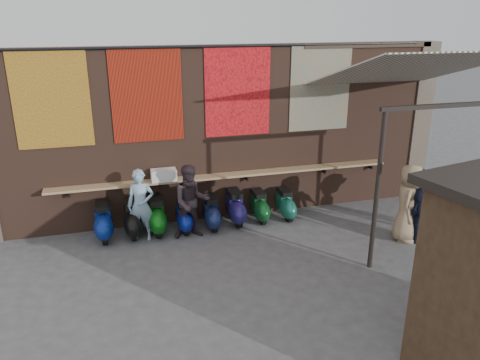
{
  "coord_description": "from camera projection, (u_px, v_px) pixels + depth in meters",
  "views": [
    {
      "loc": [
        -2.47,
        -7.62,
        4.61
      ],
      "look_at": [
        -0.01,
        1.2,
        1.37
      ],
      "focal_mm": 35.0,
      "sensor_mm": 36.0,
      "label": 1
    }
  ],
  "objects": [
    {
      "name": "scooter_stool_2",
      "position": [
        157.0,
        216.0,
        10.37
      ],
      "size": [
        0.38,
        0.85,
        0.81
      ],
      "primitive_type": null,
      "color": "#0D5D13",
      "rests_on": "ground"
    },
    {
      "name": "shopper_navy",
      "position": [
        419.0,
        205.0,
        9.87
      ],
      "size": [
        0.98,
        0.93,
        1.63
      ],
      "primitive_type": "imported",
      "rotation": [
        0.0,
        0.0,
        3.87
      ],
      "color": "black",
      "rests_on": "ground"
    },
    {
      "name": "tapestry_multi",
      "position": [
        320.0,
        88.0,
        10.92
      ],
      "size": [
        1.5,
        0.02,
        2.0
      ],
      "primitive_type": "cube",
      "color": "teal",
      "rests_on": "brick_wall"
    },
    {
      "name": "diner_left",
      "position": [
        141.0,
        205.0,
        9.96
      ],
      "size": [
        0.64,
        0.49,
        1.57
      ],
      "primitive_type": "imported",
      "rotation": [
        0.0,
        0.0,
        -0.21
      ],
      "color": "#8BAFCB",
      "rests_on": "ground"
    },
    {
      "name": "shelf_box",
      "position": [
        164.0,
        175.0,
        10.38
      ],
      "size": [
        0.56,
        0.3,
        0.26
      ],
      "primitive_type": "cube",
      "color": "white",
      "rests_on": "eating_counter"
    },
    {
      "name": "awning_post_left",
      "position": [
        377.0,
        192.0,
        8.55
      ],
      "size": [
        0.09,
        0.09,
        3.1
      ],
      "primitive_type": "cylinder",
      "color": "black",
      "rests_on": "ground"
    },
    {
      "name": "shopper_grey",
      "position": [
        480.0,
        201.0,
        9.89
      ],
      "size": [
        1.3,
        1.27,
        1.79
      ],
      "primitive_type": "imported",
      "rotation": [
        0.0,
        0.0,
        2.4
      ],
      "color": "slate",
      "rests_on": "ground"
    },
    {
      "name": "scooter_stool_5",
      "position": [
        235.0,
        208.0,
        10.84
      ],
      "size": [
        0.37,
        0.82,
        0.78
      ],
      "primitive_type": null,
      "color": "navy",
      "rests_on": "ground"
    },
    {
      "name": "awning_ledger",
      "position": [
        370.0,
        45.0,
        10.91
      ],
      "size": [
        3.3,
        0.08,
        0.12
      ],
      "primitive_type": "cube",
      "color": "#33261C",
      "rests_on": "brick_wall"
    },
    {
      "name": "hang_rail",
      "position": [
        224.0,
        46.0,
        10.0
      ],
      "size": [
        9.5,
        0.06,
        0.06
      ],
      "primitive_type": "cylinder",
      "rotation": [
        0.0,
        1.57,
        0.0
      ],
      "color": "black",
      "rests_on": "brick_wall"
    },
    {
      "name": "ground",
      "position": [
        257.0,
        266.0,
        9.08
      ],
      "size": [
        70.0,
        70.0,
        0.0
      ],
      "primitive_type": "plane",
      "color": "#474749",
      "rests_on": "ground"
    },
    {
      "name": "scooter_stool_1",
      "position": [
        132.0,
        220.0,
        10.24
      ],
      "size": [
        0.36,
        0.8,
        0.76
      ],
      "primitive_type": null,
      "color": "black",
      "rests_on": "ground"
    },
    {
      "name": "tapestry_redgold",
      "position": [
        51.0,
        100.0,
        9.42
      ],
      "size": [
        1.5,
        0.02,
        2.0
      ],
      "primitive_type": "cube",
      "color": "maroon",
      "rests_on": "brick_wall"
    },
    {
      "name": "shopper_tan",
      "position": [
        408.0,
        203.0,
        9.91
      ],
      "size": [
        0.95,
        0.98,
        1.7
      ],
      "primitive_type": "imported",
      "rotation": [
        0.0,
        0.0,
        0.87
      ],
      "color": "#9E8464",
      "rests_on": "ground"
    },
    {
      "name": "scooter_stool_3",
      "position": [
        184.0,
        217.0,
        10.47
      ],
      "size": [
        0.32,
        0.71,
        0.68
      ],
      "primitive_type": null,
      "color": "navy",
      "rests_on": "ground"
    },
    {
      "name": "awning_header",
      "position": [
        455.0,
        105.0,
        8.4
      ],
      "size": [
        3.0,
        0.08,
        0.08
      ],
      "primitive_type": "cube",
      "color": "black",
      "rests_on": "awning_post_left"
    },
    {
      "name": "tapestry_sun",
      "position": [
        147.0,
        95.0,
        9.9
      ],
      "size": [
        1.5,
        0.02,
        2.0
      ],
      "primitive_type": "cube",
      "color": "red",
      "rests_on": "brick_wall"
    },
    {
      "name": "scooter_stool_0",
      "position": [
        104.0,
        222.0,
        10.08
      ],
      "size": [
        0.38,
        0.85,
        0.8
      ],
      "primitive_type": null,
      "color": "navy",
      "rests_on": "ground"
    },
    {
      "name": "scooter_stool_4",
      "position": [
        211.0,
        213.0,
        10.62
      ],
      "size": [
        0.35,
        0.77,
        0.73
      ],
      "primitive_type": null,
      "color": "navy",
      "rests_on": "ground"
    },
    {
      "name": "awning_canvas",
      "position": [
        408.0,
        70.0,
        9.6
      ],
      "size": [
        3.2,
        3.28,
        0.97
      ],
      "primitive_type": "cube",
      "rotation": [
        -0.28,
        0.0,
        0.0
      ],
      "color": "beige",
      "rests_on": "brick_wall"
    },
    {
      "name": "stall_sign",
      "position": [
        478.0,
        219.0,
        6.51
      ],
      "size": [
        1.18,
        0.29,
        0.5
      ],
      "primitive_type": "cube",
      "rotation": [
        0.0,
        0.0,
        0.21
      ],
      "color": "gold",
      "rests_on": "market_stall"
    },
    {
      "name": "scooter_stool_6",
      "position": [
        259.0,
        206.0,
        10.99
      ],
      "size": [
        0.34,
        0.76,
        0.72
      ],
      "primitive_type": null,
      "color": "#0D451C",
      "rests_on": "ground"
    },
    {
      "name": "pier_right",
      "position": [
        417.0,
        121.0,
        12.18
      ],
      "size": [
        0.5,
        0.5,
        4.0
      ],
      "primitive_type": "cube",
      "color": "#4C4238",
      "rests_on": "ground"
    },
    {
      "name": "brick_wall",
      "position": [
        223.0,
        134.0,
        10.87
      ],
      "size": [
        10.0,
        0.4,
        4.0
      ],
      "primitive_type": "cube",
      "color": "brown",
      "rests_on": "ground"
    },
    {
      "name": "diner_right",
      "position": [
        191.0,
        202.0,
        10.04
      ],
      "size": [
        0.8,
        0.63,
        1.64
      ],
      "primitive_type": "imported",
      "rotation": [
        0.0,
        0.0,
        0.0
      ],
      "color": "#30262C",
      "rests_on": "ground"
    },
    {
      "name": "tapestry_orange",
      "position": [
        238.0,
        92.0,
        10.41
      ],
      "size": [
        1.5,
        0.02,
        2.0
      ],
      "primitive_type": "cube",
      "color": "red",
      "rests_on": "brick_wall"
    },
    {
      "name": "stall_shelf",
      "position": [
        467.0,
        279.0,
        6.83
      ],
      "size": [
        2.02,
        0.52,
        0.06
      ],
      "primitive_type": "cube",
      "rotation": [
        0.0,
        0.0,
        0.21
      ],
      "color": "#473321",
      "rests_on": "market_stall"
    },
    {
      "name": "scooter_stool_7",
      "position": [
        285.0,
        204.0,
        11.13
      ],
      "size": [
        0.33,
        0.74,
        0.7
      ],
      "primitive_type": null,
      "color": "#18604D",
      "rests_on": "ground"
    },
    {
      "name": "eating_counter",
      "position": [
        227.0,
        175.0,
        10.83
      ],
      "size": [
        8.0,
        0.32,
        0.05
      ],
      "primitive_type": "cube",
      "color": "#9E7A51",
      "rests_on": "brick_wall"
    }
  ]
}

